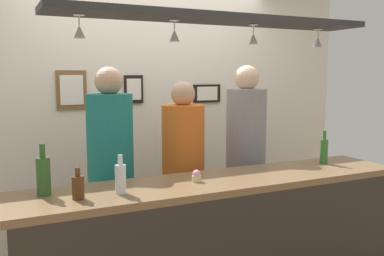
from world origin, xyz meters
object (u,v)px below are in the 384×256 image
bottle_champagne_green (43,175)px  picture_frame_lower_pair (207,93)px  cupcake (196,176)px  picture_frame_caricature (72,90)px  bottle_beer_brown_stubby (78,187)px  bottle_soda_clear (121,178)px  person_middle_orange_shirt (183,163)px  person_left_teal_shirt (111,161)px  bottle_beer_green_import (324,150)px  picture_frame_crest (134,89)px  person_right_grey_shirt (246,148)px

bottle_champagne_green → picture_frame_lower_pair: 2.20m
cupcake → picture_frame_caricature: bearing=110.8°
bottle_beer_brown_stubby → bottle_soda_clear: 0.25m
person_middle_orange_shirt → picture_frame_caricature: bearing=133.1°
person_left_teal_shirt → person_middle_orange_shirt: size_ratio=1.07×
bottle_beer_green_import → picture_frame_crest: 1.78m
bottle_champagne_green → picture_frame_lower_pair: (1.73, 1.31, 0.38)m
bottle_champagne_green → picture_frame_caricature: (0.39, 1.31, 0.44)m
person_left_teal_shirt → picture_frame_lower_pair: 1.49m
person_left_teal_shirt → person_right_grey_shirt: size_ratio=0.99×
person_left_teal_shirt → picture_frame_lower_pair: bearing=32.8°
person_right_grey_shirt → picture_frame_crest: 1.18m
person_middle_orange_shirt → person_right_grey_shirt: 0.59m
bottle_champagne_green → picture_frame_caricature: picture_frame_caricature is taller
bottle_champagne_green → picture_frame_crest: 1.68m
bottle_beer_brown_stubby → bottle_soda_clear: bearing=1.1°
bottle_beer_green_import → picture_frame_caricature: 2.18m
bottle_champagne_green → picture_frame_crest: bearing=53.7°
bottle_beer_brown_stubby → picture_frame_crest: bearing=61.6°
person_middle_orange_shirt → bottle_champagne_green: bearing=-154.5°
person_left_teal_shirt → person_middle_orange_shirt: (0.59, 0.00, -0.07)m
person_left_teal_shirt → picture_frame_crest: size_ratio=6.74×
picture_frame_caricature → cupcake: bearing=-69.2°
picture_frame_crest → picture_frame_lower_pair: 0.77m
person_middle_orange_shirt → picture_frame_crest: picture_frame_crest is taller
bottle_soda_clear → person_right_grey_shirt: bearing=28.1°
person_middle_orange_shirt → bottle_beer_brown_stubby: (-0.95, -0.70, 0.09)m
bottle_soda_clear → picture_frame_crest: (0.55, 1.47, 0.46)m
person_right_grey_shirt → picture_frame_lower_pair: bearing=88.4°
person_middle_orange_shirt → picture_frame_lower_pair: person_middle_orange_shirt is taller
cupcake → picture_frame_caricature: picture_frame_caricature is taller
bottle_soda_clear → picture_frame_caricature: size_ratio=0.68×
bottle_beer_brown_stubby → bottle_beer_green_import: (1.91, 0.15, 0.03)m
picture_frame_caricature → bottle_soda_clear: bearing=-89.5°
bottle_champagne_green → picture_frame_crest: size_ratio=1.15×
person_middle_orange_shirt → person_right_grey_shirt: person_right_grey_shirt is taller
person_left_teal_shirt → bottle_soda_clear: size_ratio=7.62×
bottle_soda_clear → picture_frame_lower_pair: (1.32, 1.47, 0.41)m
bottle_soda_clear → picture_frame_lower_pair: 2.01m
person_left_teal_shirt → bottle_soda_clear: (-0.12, -0.69, 0.04)m
picture_frame_caricature → person_right_grey_shirt: bearing=-30.5°
bottle_soda_clear → picture_frame_lower_pair: size_ratio=0.77×
bottle_champagne_green → picture_frame_lower_pair: size_ratio=1.00×
picture_frame_lower_pair → bottle_beer_green_import: bearing=-75.5°
bottle_soda_clear → cupcake: (0.52, 0.06, -0.06)m
bottle_beer_brown_stubby → picture_frame_lower_pair: size_ratio=0.60×
cupcake → picture_frame_lower_pair: 1.68m
person_left_teal_shirt → picture_frame_caricature: person_left_teal_shirt is taller
person_right_grey_shirt → person_left_teal_shirt: bearing=180.0°
cupcake → person_right_grey_shirt: bearing=39.1°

